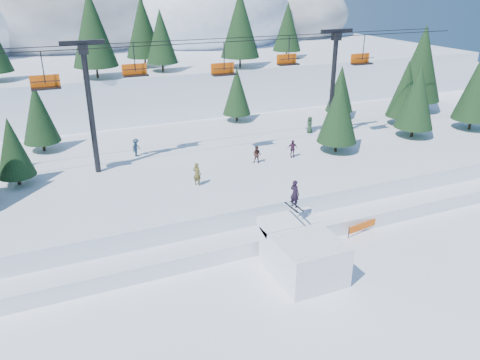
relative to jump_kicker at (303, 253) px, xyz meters
name	(u,v)px	position (x,y,z in m)	size (l,w,h in m)	color
ground	(308,296)	(-0.86, -2.19, -1.40)	(160.00, 160.00, 0.00)	white
mid_shelf	(204,170)	(-0.86, 15.81, -0.15)	(70.00, 22.00, 2.50)	white
berm	(250,226)	(-0.86, 5.81, -0.85)	(70.00, 6.00, 1.10)	white
mountain_ridge	(73,25)	(-5.94, 71.15, 8.24)	(119.00, 60.64, 26.46)	white
jump_kicker	(303,253)	(0.00, 0.00, 0.00)	(3.80, 5.18, 5.65)	white
chairlift	(211,78)	(0.07, 15.86, 7.92)	(46.00, 3.21, 10.28)	black
conifer_stand	(227,101)	(1.74, 16.60, 5.62)	(62.83, 16.45, 9.89)	black
distant_skiers	(194,152)	(-1.94, 14.99, 1.91)	(29.97, 9.17, 1.81)	#442039
banner_near	(363,226)	(6.55, 2.61, -0.86)	(2.82, 0.54, 0.90)	black
banner_far	(398,208)	(10.89, 4.01, -0.86)	(2.78, 0.73, 0.90)	black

